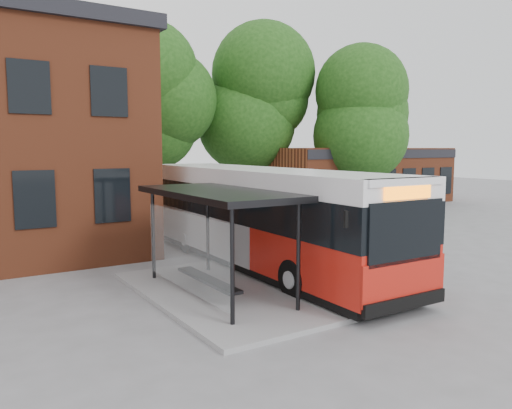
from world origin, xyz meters
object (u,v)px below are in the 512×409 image
bus_shelter (218,243)px  city_bus (258,217)px  bicycle_0 (293,210)px  bicycle_1 (298,208)px  bicycle_7 (357,204)px  bicycle_3 (328,208)px  bicycle_4 (344,208)px  bicycle_5 (352,204)px  bicycle_2 (335,209)px  bicycle_6 (352,205)px

bus_shelter → city_bus: 3.76m
bicycle_0 → bicycle_1: size_ratio=1.20×
bus_shelter → bicycle_7: 19.64m
bicycle_3 → bicycle_4: bicycle_3 is taller
bus_shelter → bicycle_0: (10.73, 10.98, -0.99)m
city_bus → bicycle_7: (13.14, 8.93, -1.16)m
bicycle_5 → bicycle_4: bearing=104.5°
bicycle_2 → bicycle_4: bicycle_2 is taller
city_bus → bicycle_0: bearing=48.5°
bicycle_2 → bicycle_3: size_ratio=1.11×
bus_shelter → bicycle_5: bus_shelter is taller
bicycle_1 → bicycle_6: bearing=-88.9°
city_bus → bicycle_6: city_bus is taller
bicycle_3 → bicycle_5: 2.38m
city_bus → bicycle_4: city_bus is taller
bicycle_2 → bicycle_7: (2.73, 1.03, 0.03)m
bicycle_0 → bicycle_2: bicycle_0 is taller
bicycle_5 → bicycle_7: (0.49, 0.06, -0.05)m
city_bus → bicycle_5: 15.49m
city_bus → bicycle_6: 15.44m
bicycle_6 → city_bus: bearing=116.0°
city_bus → bicycle_4: (11.07, 7.86, -1.20)m
bicycle_2 → bicycle_7: size_ratio=1.08×
bicycle_4 → bicycle_0: bearing=74.9°
city_bus → bicycle_7: size_ratio=7.97×
bicycle_2 → city_bus: bearing=130.6°
bicycle_7 → bicycle_5: bearing=79.4°
bicycle_7 → city_bus: bearing=106.7°
bicycle_3 → bicycle_4: (0.76, -0.56, -0.02)m
city_bus → bicycle_5: bearing=36.1°
city_bus → bicycle_3: city_bus is taller
city_bus → bicycle_4: size_ratio=7.57×
bicycle_6 → bicycle_1: bearing=73.3°
bicycle_4 → bicycle_5: (1.58, 1.01, 0.09)m
bus_shelter → bicycle_0: bearing=45.7°
bicycle_0 → city_bus: bearing=142.8°
bicycle_2 → bicycle_5: bearing=-63.1°
bicycle_4 → bicycle_5: 1.88m
bicycle_1 → bicycle_3: (1.55, -0.91, 0.03)m
bicycle_1 → bicycle_3: bearing=-111.3°
bicycle_4 → bicycle_7: bicycle_7 is taller
bicycle_3 → city_bus: bearing=151.3°
bicycle_5 → bicycle_6: 0.12m
bicycle_5 → bus_shelter: bearing=107.8°
bicycle_0 → bicycle_7: bearing=-80.5°
bicycle_6 → bicycle_7: bearing=-82.6°
bicycle_2 → bicycle_1: bearing=52.3°
bus_shelter → bicycle_2: size_ratio=4.00×
bicycle_7 → bus_shelter: bearing=107.9°
bicycle_0 → bicycle_6: bicycle_0 is taller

